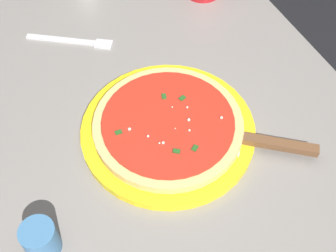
{
  "coord_description": "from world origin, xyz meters",
  "views": [
    {
      "loc": [
        -0.46,
        0.15,
        1.38
      ],
      "look_at": [
        -0.04,
        -0.04,
        0.75
      ],
      "focal_mm": 47.7,
      "sensor_mm": 36.0,
      "label": 1
    }
  ],
  "objects_px": {
    "serving_plate": "(168,130)",
    "fork": "(75,41)",
    "pizza": "(168,124)",
    "pizza_server": "(256,141)",
    "cup_small_sauce": "(41,239)"
  },
  "relations": [
    {
      "from": "serving_plate",
      "to": "fork",
      "type": "distance_m",
      "value": 0.31
    },
    {
      "from": "serving_plate",
      "to": "fork",
      "type": "xyz_separation_m",
      "value": [
        0.3,
        0.08,
        -0.01
      ]
    },
    {
      "from": "serving_plate",
      "to": "pizza",
      "type": "bearing_deg",
      "value": 177.42
    },
    {
      "from": "pizza_server",
      "to": "fork",
      "type": "xyz_separation_m",
      "value": [
        0.39,
        0.2,
        -0.02
      ]
    },
    {
      "from": "pizza_server",
      "to": "fork",
      "type": "relative_size",
      "value": 1.22
    },
    {
      "from": "serving_plate",
      "to": "cup_small_sauce",
      "type": "height_order",
      "value": "cup_small_sauce"
    },
    {
      "from": "pizza",
      "to": "fork",
      "type": "bearing_deg",
      "value": 15.05
    },
    {
      "from": "serving_plate",
      "to": "pizza",
      "type": "distance_m",
      "value": 0.02
    },
    {
      "from": "pizza",
      "to": "serving_plate",
      "type": "bearing_deg",
      "value": -2.58
    },
    {
      "from": "fork",
      "to": "pizza_server",
      "type": "bearing_deg",
      "value": -152.41
    },
    {
      "from": "pizza",
      "to": "fork",
      "type": "xyz_separation_m",
      "value": [
        0.3,
        0.08,
        -0.02
      ]
    },
    {
      "from": "cup_small_sauce",
      "to": "fork",
      "type": "xyz_separation_m",
      "value": [
        0.41,
        -0.18,
        -0.03
      ]
    },
    {
      "from": "cup_small_sauce",
      "to": "fork",
      "type": "distance_m",
      "value": 0.45
    },
    {
      "from": "pizza",
      "to": "cup_small_sauce",
      "type": "bearing_deg",
      "value": 114.13
    },
    {
      "from": "pizza",
      "to": "cup_small_sauce",
      "type": "distance_m",
      "value": 0.28
    }
  ]
}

